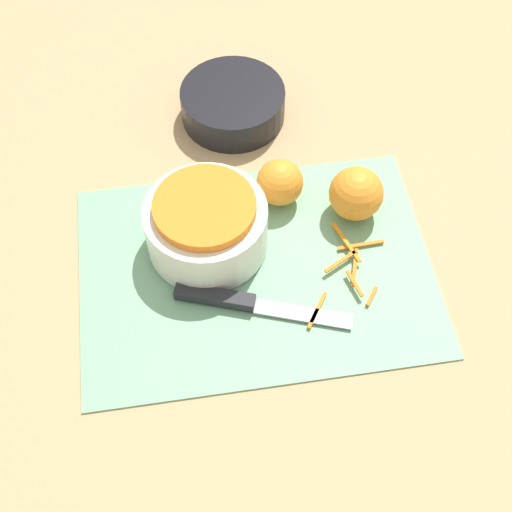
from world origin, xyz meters
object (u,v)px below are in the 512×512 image
at_px(orange_left, 280,183).
at_px(orange_right, 356,194).
at_px(bowl_speckled, 206,225).
at_px(bowl_dark, 233,104).
at_px(knife, 232,300).

xyz_separation_m(orange_left, orange_right, (0.10, -0.04, 0.00)).
height_order(bowl_speckled, bowl_dark, bowl_speckled).
bearing_deg(bowl_speckled, bowl_dark, 74.33).
relative_size(bowl_speckled, knife, 0.72).
xyz_separation_m(bowl_speckled, orange_right, (0.21, 0.03, -0.01)).
relative_size(bowl_dark, orange_left, 2.43).
height_order(bowl_speckled, orange_right, bowl_speckled).
distance_m(bowl_speckled, bowl_dark, 0.25).
height_order(bowl_dark, orange_right, orange_right).
relative_size(bowl_speckled, orange_left, 2.48).
relative_size(bowl_speckled, orange_right, 2.17).
bearing_deg(bowl_dark, knife, -97.80).
xyz_separation_m(bowl_speckled, knife, (0.02, -0.10, -0.04)).
bearing_deg(bowl_dark, orange_left, -76.24).
height_order(bowl_dark, orange_left, orange_left).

